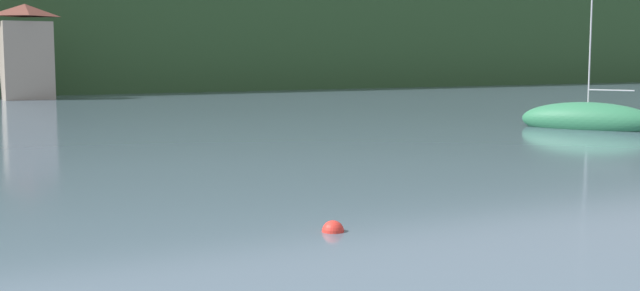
{
  "coord_description": "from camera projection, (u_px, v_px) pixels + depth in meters",
  "views": [
    {
      "loc": [
        -12.54,
        18.32,
        3.99
      ],
      "look_at": [
        0.0,
        40.79,
        1.12
      ],
      "focal_mm": 44.73,
      "sensor_mm": 36.0,
      "label": 1
    }
  ],
  "objects": [
    {
      "name": "mooring_buoy_near",
      "position": [
        333.0,
        232.0,
        18.25
      ],
      "size": [
        0.52,
        0.52,
        0.52
      ],
      "primitive_type": "sphere",
      "color": "red",
      "rests_on": "ground_plane"
    },
    {
      "name": "sailboat_far_1",
      "position": [
        587.0,
        120.0,
        44.39
      ],
      "size": [
        5.75,
        7.61,
        11.09
      ],
      "rotation": [
        0.0,
        0.0,
        2.09
      ],
      "color": "#2D754C",
      "rests_on": "ground_plane"
    },
    {
      "name": "shore_building_westcentral",
      "position": [
        27.0,
        53.0,
        74.43
      ],
      "size": [
        4.65,
        3.43,
        8.88
      ],
      "color": "gray",
      "rests_on": "ground_plane"
    }
  ]
}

